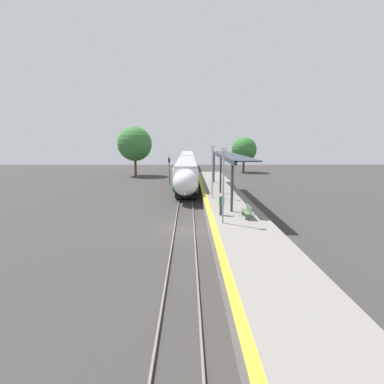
{
  "coord_description": "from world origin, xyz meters",
  "views": [
    {
      "loc": [
        0.33,
        -20.85,
        6.43
      ],
      "look_at": [
        0.6,
        4.07,
        2.13
      ],
      "focal_mm": 28.0,
      "sensor_mm": 36.0,
      "label": 1
    }
  ],
  "objects_px": {
    "person_waiting": "(222,204)",
    "train": "(187,165)",
    "platform_bench": "(247,211)",
    "lamppost_mid": "(212,168)",
    "lamppost_near": "(223,180)",
    "railway_signal": "(169,168)"
  },
  "relations": [
    {
      "from": "person_waiting",
      "to": "train",
      "type": "bearing_deg",
      "value": 95.0
    },
    {
      "from": "train",
      "to": "platform_bench",
      "type": "relative_size",
      "value": 27.66
    },
    {
      "from": "train",
      "to": "platform_bench",
      "type": "height_order",
      "value": "train"
    },
    {
      "from": "lamppost_mid",
      "to": "person_waiting",
      "type": "bearing_deg",
      "value": -88.74
    },
    {
      "from": "person_waiting",
      "to": "lamppost_near",
      "type": "relative_size",
      "value": 0.32
    },
    {
      "from": "train",
      "to": "lamppost_near",
      "type": "distance_m",
      "value": 33.74
    },
    {
      "from": "lamppost_near",
      "to": "train",
      "type": "bearing_deg",
      "value": 94.43
    },
    {
      "from": "train",
      "to": "person_waiting",
      "type": "bearing_deg",
      "value": -85.0
    },
    {
      "from": "person_waiting",
      "to": "railway_signal",
      "type": "xyz_separation_m",
      "value": [
        -5.29,
        22.47,
        0.65
      ]
    },
    {
      "from": "platform_bench",
      "to": "lamppost_mid",
      "type": "height_order",
      "value": "lamppost_mid"
    },
    {
      "from": "train",
      "to": "lamppost_mid",
      "type": "xyz_separation_m",
      "value": [
        2.6,
        -24.43,
        1.69
      ]
    },
    {
      "from": "lamppost_near",
      "to": "lamppost_mid",
      "type": "distance_m",
      "value": 9.17
    },
    {
      "from": "lamppost_mid",
      "to": "lamppost_near",
      "type": "bearing_deg",
      "value": -90.0
    },
    {
      "from": "train",
      "to": "lamppost_near",
      "type": "xyz_separation_m",
      "value": [
        2.6,
        -33.6,
        1.69
      ]
    },
    {
      "from": "lamppost_near",
      "to": "lamppost_mid",
      "type": "xyz_separation_m",
      "value": [
        0.0,
        9.17,
        0.0
      ]
    },
    {
      "from": "platform_bench",
      "to": "railway_signal",
      "type": "relative_size",
      "value": 0.45
    },
    {
      "from": "person_waiting",
      "to": "lamppost_near",
      "type": "height_order",
      "value": "lamppost_near"
    },
    {
      "from": "platform_bench",
      "to": "lamppost_near",
      "type": "relative_size",
      "value": 0.36
    },
    {
      "from": "platform_bench",
      "to": "railway_signal",
      "type": "xyz_separation_m",
      "value": [
        -7.07,
        23.16,
        1.0
      ]
    },
    {
      "from": "railway_signal",
      "to": "lamppost_near",
      "type": "distance_m",
      "value": 25.18
    },
    {
      "from": "lamppost_near",
      "to": "lamppost_mid",
      "type": "height_order",
      "value": "same"
    },
    {
      "from": "train",
      "to": "lamppost_mid",
      "type": "height_order",
      "value": "lamppost_mid"
    }
  ]
}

